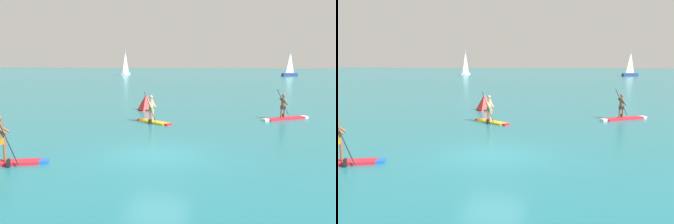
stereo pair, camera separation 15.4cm
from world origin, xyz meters
The scene contains 7 objects.
ground centered at (0.00, 0.00, 0.00)m, with size 440.00×440.00×0.00m, color #1E727F.
paddleboarder_near_left centered at (-5.04, -2.43, 0.40)m, with size 2.85×1.43×1.91m.
paddleboarder_mid_center centered at (-2.25, 7.41, 0.39)m, with size 2.61×1.86×1.96m.
paddleboarder_far_right centered at (5.81, 10.59, 0.30)m, with size 3.07×2.42×1.98m.
race_marker_buoy centered at (-4.34, 12.79, 0.54)m, with size 1.23×1.23×1.23m.
sailboat_left_horizon centered at (-32.74, 85.54, 1.14)m, with size 1.62×5.21×7.48m.
sailboat_right_horizon centered at (13.60, 85.70, 1.10)m, with size 4.39×3.26×7.66m.
Camera 1 is at (3.58, -13.08, 3.69)m, focal length 37.36 mm.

